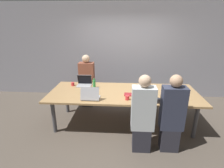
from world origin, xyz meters
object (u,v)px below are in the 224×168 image
at_px(person_near_right, 172,115).
at_px(bottle_near_right, 156,95).
at_px(bottle_far_left, 94,84).
at_px(laptop_near_midright, 142,97).
at_px(cup_far_left, 73,84).
at_px(cup_near_midright, 127,98).
at_px(person_near_midright, 143,116).
at_px(cup_near_right, 158,101).
at_px(laptop_far_left, 84,82).
at_px(laptop_near_right, 172,100).
at_px(person_far_left, 87,82).
at_px(laptop_near_left, 90,96).
at_px(stapler, 143,95).

xyz_separation_m(person_near_right, bottle_near_right, (-0.22, 0.46, 0.18)).
height_order(bottle_far_left, laptop_near_midright, laptop_near_midright).
relative_size(cup_far_left, bottle_near_right, 0.34).
bearing_deg(cup_near_midright, person_near_right, -29.67).
bearing_deg(person_near_midright, cup_near_right, -130.39).
relative_size(laptop_far_left, laptop_near_right, 1.08).
bearing_deg(cup_near_right, cup_near_midright, 169.50).
distance_m(cup_near_midright, bottle_near_right, 0.56).
bearing_deg(person_far_left, laptop_near_left, -75.54).
distance_m(laptop_far_left, laptop_near_right, 2.07).
relative_size(cup_far_left, cup_near_midright, 0.97).
distance_m(person_near_right, stapler, 0.77).
bearing_deg(cup_near_right, cup_far_left, 155.98).
bearing_deg(person_near_midright, cup_near_midright, -61.23).
xyz_separation_m(bottle_far_left, laptop_near_right, (1.61, -0.73, -0.03)).
relative_size(person_near_midright, laptop_near_right, 4.46).
distance_m(bottle_near_right, stapler, 0.29).
bearing_deg(stapler, bottle_near_right, -7.49).
xyz_separation_m(cup_near_midright, stapler, (0.33, 0.18, -0.02)).
distance_m(person_far_left, cup_far_left, 0.61).
bearing_deg(cup_near_midright, person_near_midright, -61.23).
distance_m(laptop_far_left, laptop_near_midright, 1.54).
xyz_separation_m(cup_near_right, stapler, (-0.25, 0.29, -0.02)).
relative_size(person_far_left, stapler, 9.36).
bearing_deg(cup_near_right, bottle_near_right, 100.31).
xyz_separation_m(person_far_left, bottle_near_right, (1.63, -1.26, 0.19)).
xyz_separation_m(person_near_right, cup_near_right, (-0.19, 0.33, 0.12)).
distance_m(person_far_left, stapler, 1.79).
relative_size(laptop_near_midright, person_near_right, 0.24).
bearing_deg(laptop_near_left, cup_near_right, 176.98).
bearing_deg(bottle_far_left, person_near_right, -34.78).
relative_size(laptop_near_midright, cup_near_right, 3.68).
distance_m(laptop_near_midright, laptop_near_right, 0.56).
bearing_deg(bottle_near_right, laptop_near_left, -177.31).
distance_m(laptop_far_left, bottle_near_right, 1.75).
bearing_deg(stapler, person_far_left, 169.71).
bearing_deg(person_near_midright, bottle_near_right, -120.25).
distance_m(person_near_midright, bottle_near_right, 0.61).
distance_m(laptop_near_left, cup_far_left, 0.96).
relative_size(bottle_far_left, laptop_near_midright, 0.67).
bearing_deg(person_near_midright, laptop_near_left, -23.84).
bearing_deg(cup_near_midright, cup_near_right, -10.50).
distance_m(bottle_far_left, laptop_near_midright, 1.24).
height_order(person_near_right, stapler, person_near_right).
height_order(laptop_near_left, person_near_midright, person_near_midright).
distance_m(person_far_left, cup_near_right, 2.17).
xyz_separation_m(person_far_left, person_near_midright, (1.34, -1.76, 0.00)).
relative_size(person_near_right, bottle_near_right, 5.90).
xyz_separation_m(laptop_far_left, laptop_near_right, (1.87, -0.88, -0.01)).
distance_m(person_far_left, bottle_far_left, 0.75).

